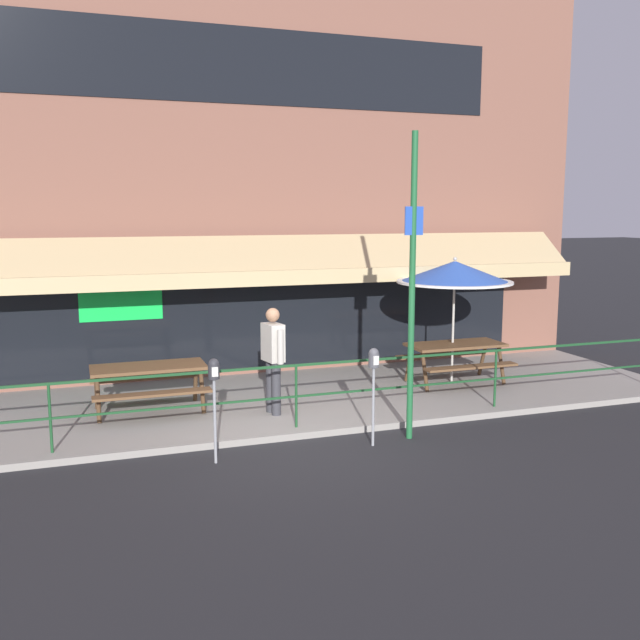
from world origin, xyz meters
name	(u,v)px	position (x,y,z in m)	size (l,w,h in m)	color
ground_plane	(302,439)	(0.00, 0.00, 0.00)	(120.00, 120.00, 0.00)	#232326
patio_deck	(267,402)	(0.00, 2.00, 0.05)	(15.00, 4.00, 0.10)	gray
restaurant_building	(235,163)	(0.00, 4.23, 4.24)	(15.00, 1.60, 8.54)	brown
patio_railing	(296,382)	(0.00, 0.30, 0.80)	(13.84, 0.04, 0.97)	#194723
picnic_table_left	(149,375)	(-2.00, 1.86, 0.71)	(1.80, 1.42, 0.76)	brown
picnic_table_centre	(455,352)	(3.63, 1.93, 0.71)	(1.80, 1.42, 0.76)	brown
patio_umbrella_centre	(455,273)	(3.63, 2.03, 2.18)	(2.14, 2.14, 2.38)	#B7B2A8
pedestrian_walking	(273,355)	(-0.13, 1.12, 1.06)	(0.31, 0.61, 1.71)	#333338
parking_meter_near	(214,379)	(-1.39, -0.55, 1.15)	(0.15, 0.16, 1.42)	gray
parking_meter_far	(374,367)	(0.87, -0.59, 1.15)	(0.15, 0.16, 1.42)	gray
street_sign_pole	(412,285)	(1.51, -0.45, 2.27)	(0.28, 0.09, 4.42)	#1E6033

